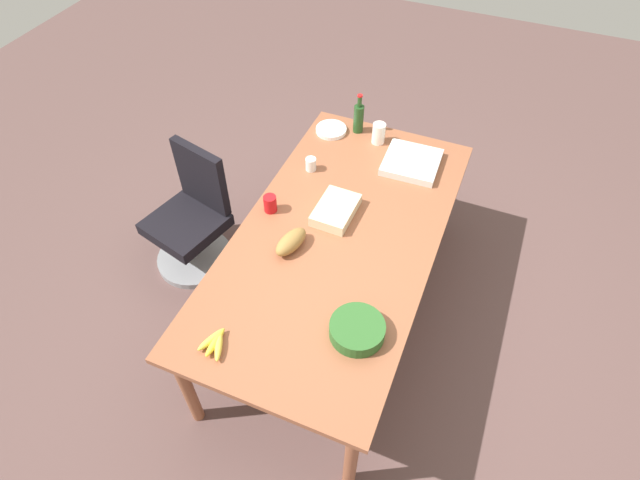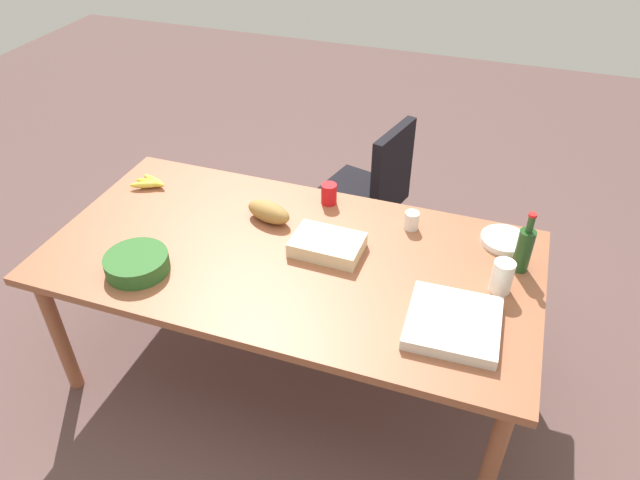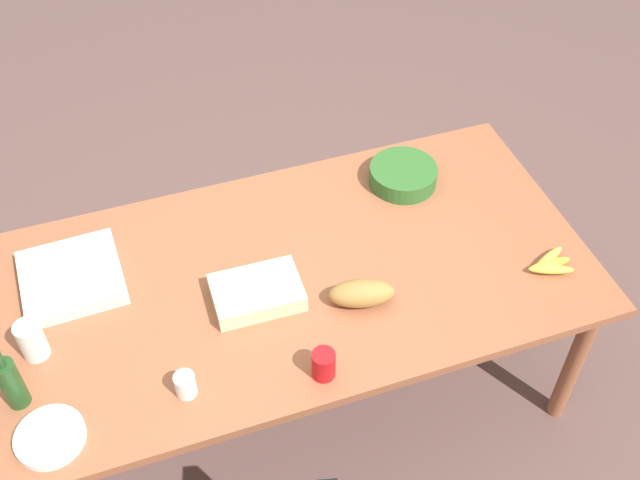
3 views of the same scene
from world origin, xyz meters
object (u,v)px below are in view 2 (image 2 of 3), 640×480
object	(u,v)px
sheet_cake	(327,245)
bread_loaf	(269,212)
office_chair	(366,205)
paper_cup	(412,220)
paper_plate_stack	(504,240)
red_solo_cup	(329,194)
banana_bunch	(150,183)
conference_table	(291,265)
wine_bottle	(524,248)
salad_bowl	(137,263)
pizza_box	(453,323)
mayo_jar	(502,277)

from	to	relation	value
sheet_cake	bread_loaf	xyz separation A→B (m)	(0.35, -0.14, 0.02)
office_chair	bread_loaf	distance (m)	1.07
paper_cup	paper_plate_stack	size ratio (longest dim) A/B	0.41
office_chair	red_solo_cup	bearing A→B (deg)	87.32
red_solo_cup	banana_bunch	bearing A→B (deg)	9.86
paper_cup	conference_table	bearing A→B (deg)	38.51
wine_bottle	paper_plate_stack	bearing A→B (deg)	-65.08
office_chair	sheet_cake	bearing A→B (deg)	94.82
red_solo_cup	wine_bottle	bearing A→B (deg)	167.00
banana_bunch	conference_table	bearing A→B (deg)	162.32
conference_table	salad_bowl	xyz separation A→B (m)	(0.59, 0.33, 0.11)
office_chair	banana_bunch	world-z (taller)	office_chair
pizza_box	paper_cup	bearing A→B (deg)	-65.79
office_chair	salad_bowl	size ratio (longest dim) A/B	3.29
wine_bottle	mayo_jar	xyz separation A→B (m)	(0.07, 0.18, -0.04)
paper_cup	paper_plate_stack	distance (m)	0.44
conference_table	banana_bunch	bearing A→B (deg)	-17.68
office_chair	mayo_jar	distance (m)	1.47
sheet_cake	paper_plate_stack	xyz separation A→B (m)	(-0.77, -0.33, -0.02)
conference_table	paper_cup	world-z (taller)	paper_cup
sheet_cake	mayo_jar	world-z (taller)	mayo_jar
sheet_cake	wine_bottle	distance (m)	0.87
pizza_box	bread_loaf	bearing A→B (deg)	-26.25
conference_table	pizza_box	xyz separation A→B (m)	(-0.78, 0.22, 0.09)
paper_plate_stack	banana_bunch	bearing A→B (deg)	3.64
pizza_box	sheet_cake	bearing A→B (deg)	-27.74
wine_bottle	mayo_jar	world-z (taller)	wine_bottle
salad_bowl	banana_bunch	distance (m)	0.71
bread_loaf	paper_cup	world-z (taller)	bread_loaf
sheet_cake	pizza_box	world-z (taller)	sheet_cake
bread_loaf	paper_plate_stack	world-z (taller)	bread_loaf
conference_table	wine_bottle	bearing A→B (deg)	-166.67
sheet_cake	red_solo_cup	bearing A→B (deg)	-72.53
conference_table	office_chair	size ratio (longest dim) A/B	2.43
banana_bunch	paper_plate_stack	distance (m)	1.85
wine_bottle	banana_bunch	size ratio (longest dim) A/B	1.58
salad_bowl	pizza_box	world-z (taller)	salad_bowl
conference_table	red_solo_cup	distance (m)	0.48
mayo_jar	pizza_box	world-z (taller)	mayo_jar
red_solo_cup	paper_cup	world-z (taller)	red_solo_cup
mayo_jar	banana_bunch	distance (m)	1.87
conference_table	wine_bottle	size ratio (longest dim) A/B	7.57
sheet_cake	paper_cup	xyz separation A→B (m)	(-0.33, -0.30, 0.01)
banana_bunch	paper_cup	size ratio (longest dim) A/B	2.09
salad_bowl	banana_bunch	size ratio (longest dim) A/B	1.50
wine_bottle	pizza_box	size ratio (longest dim) A/B	0.82
conference_table	paper_cup	bearing A→B (deg)	-141.49
office_chair	salad_bowl	xyz separation A→B (m)	(0.66, 1.46, 0.47)
red_solo_cup	paper_plate_stack	bearing A→B (deg)	176.85
paper_plate_stack	bread_loaf	bearing A→B (deg)	9.99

